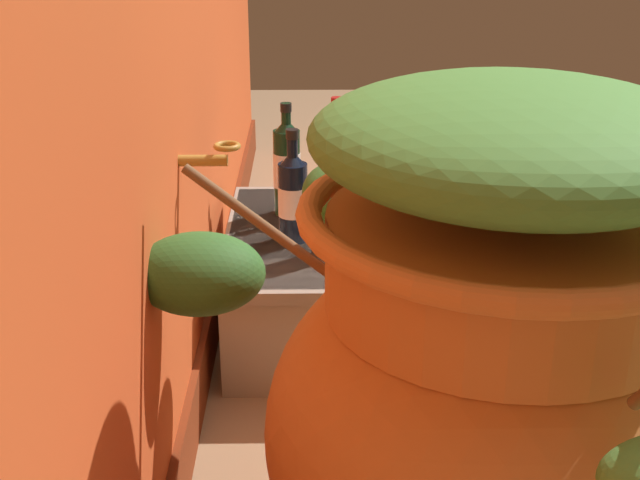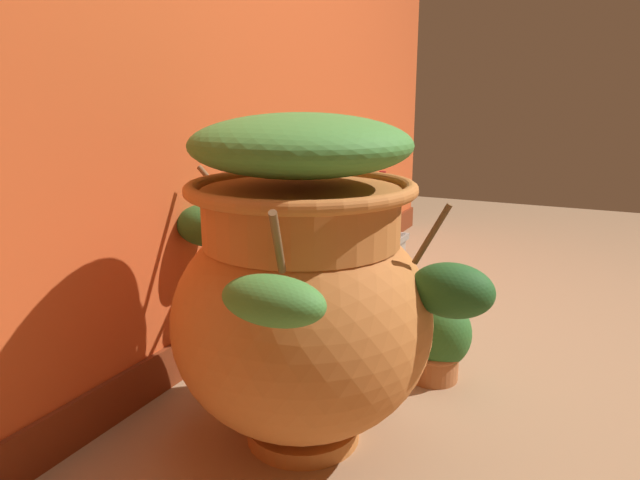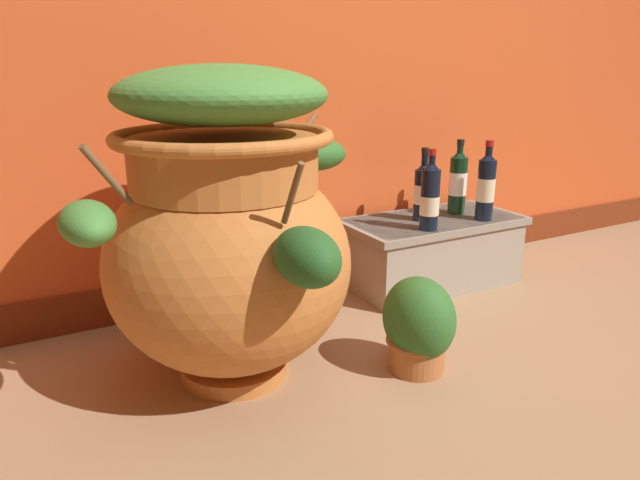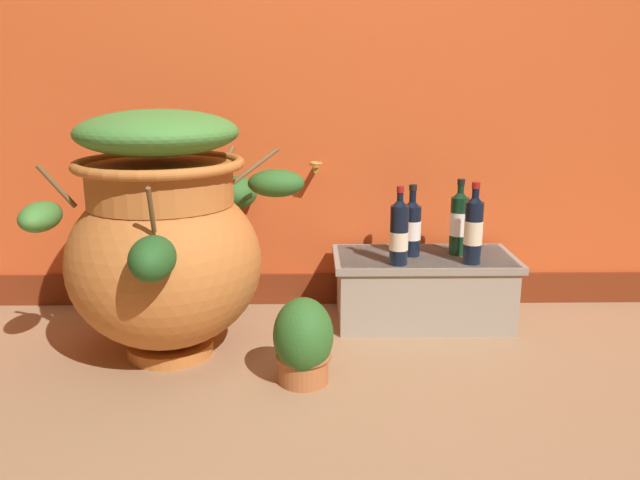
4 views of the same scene
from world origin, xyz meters
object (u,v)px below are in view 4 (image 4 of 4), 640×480
at_px(wine_bottle_middle, 459,221).
at_px(wine_bottle_back, 474,228).
at_px(wine_bottle_right, 399,231).
at_px(wine_bottle_left, 412,226).
at_px(terracotta_urn, 165,237).
at_px(potted_shrub, 303,342).

relative_size(wine_bottle_middle, wine_bottle_back, 0.97).
bearing_deg(wine_bottle_right, wine_bottle_left, 61.52).
relative_size(terracotta_urn, wine_bottle_middle, 3.37).
bearing_deg(wine_bottle_back, terracotta_urn, -170.51).
xyz_separation_m(terracotta_urn, wine_bottle_middle, (1.15, 0.33, -0.02)).
distance_m(wine_bottle_middle, wine_bottle_back, 0.14).
bearing_deg(wine_bottle_back, wine_bottle_middle, 100.54).
distance_m(wine_bottle_middle, potted_shrub, 0.91).
height_order(wine_bottle_left, wine_bottle_right, wine_bottle_right).
distance_m(terracotta_urn, wine_bottle_middle, 1.19).
bearing_deg(terracotta_urn, wine_bottle_left, 18.44).
bearing_deg(wine_bottle_left, terracotta_urn, -161.56).
height_order(terracotta_urn, wine_bottle_right, terracotta_urn).
xyz_separation_m(wine_bottle_left, potted_shrub, (-0.44, -0.56, -0.27)).
relative_size(wine_bottle_middle, wine_bottle_right, 1.01).
bearing_deg(terracotta_urn, potted_shrub, -26.11).
distance_m(terracotta_urn, potted_shrub, 0.64).
relative_size(wine_bottle_right, wine_bottle_back, 0.96).
distance_m(terracotta_urn, wine_bottle_left, 1.00).
bearing_deg(wine_bottle_right, wine_bottle_middle, 28.75).
bearing_deg(terracotta_urn, wine_bottle_middle, 16.29).
relative_size(wine_bottle_right, potted_shrub, 1.05).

